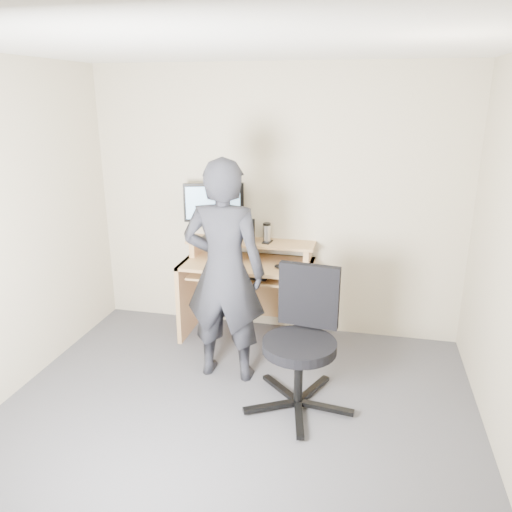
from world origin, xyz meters
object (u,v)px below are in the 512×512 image
at_px(office_chair, 302,335).
at_px(desk, 249,280).
at_px(monitor, 214,206).
at_px(person, 224,272).

bearing_deg(office_chair, desk, 129.36).
relative_size(desk, office_chair, 1.18).
height_order(desk, monitor, monitor).
bearing_deg(desk, office_chair, -58.09).
distance_m(monitor, person, 0.98).
bearing_deg(desk, person, -91.07).
relative_size(monitor, person, 0.31).
xyz_separation_m(monitor, office_chair, (1.00, -1.12, -0.67)).
bearing_deg(office_chair, person, 165.73).
xyz_separation_m(desk, monitor, (-0.36, 0.08, 0.68)).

